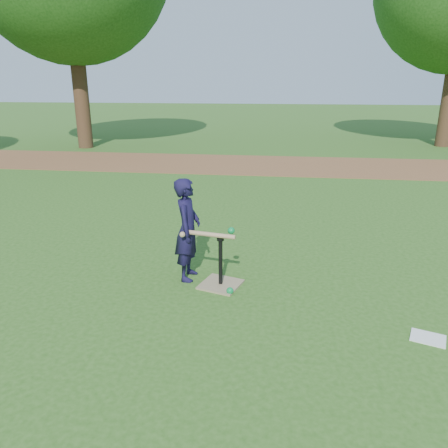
# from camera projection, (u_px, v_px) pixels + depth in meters

# --- Properties ---
(ground) EXTENTS (80.00, 80.00, 0.00)m
(ground) POSITION_uv_depth(u_px,v_px,m) (205.00, 281.00, 5.16)
(ground) COLOR #285116
(ground) RESTS_ON ground
(dirt_strip) EXTENTS (24.00, 3.00, 0.01)m
(dirt_strip) POSITION_uv_depth(u_px,v_px,m) (252.00, 165.00, 12.21)
(dirt_strip) COLOR brown
(dirt_strip) RESTS_ON ground
(child) EXTENTS (0.29, 0.44, 1.22)m
(child) POSITION_uv_depth(u_px,v_px,m) (188.00, 230.00, 5.07)
(child) COLOR black
(child) RESTS_ON ground
(wiffle_ball_ground) EXTENTS (0.08, 0.08, 0.08)m
(wiffle_ball_ground) POSITION_uv_depth(u_px,v_px,m) (230.00, 291.00, 4.84)
(wiffle_ball_ground) COLOR #0B7F39
(wiffle_ball_ground) RESTS_ON ground
(clipboard) EXTENTS (0.36, 0.32, 0.01)m
(clipboard) POSITION_uv_depth(u_px,v_px,m) (428.00, 338.00, 4.01)
(clipboard) COLOR white
(clipboard) RESTS_ON ground
(batting_tee) EXTENTS (0.54, 0.54, 0.61)m
(batting_tee) POSITION_uv_depth(u_px,v_px,m) (221.00, 277.00, 5.02)
(batting_tee) COLOR #8F7C5B
(batting_tee) RESTS_ON ground
(swing_action) EXTENTS (0.63, 0.20, 0.10)m
(swing_action) POSITION_uv_depth(u_px,v_px,m) (211.00, 234.00, 4.86)
(swing_action) COLOR tan
(swing_action) RESTS_ON ground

